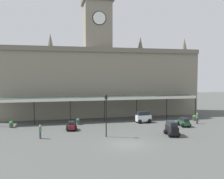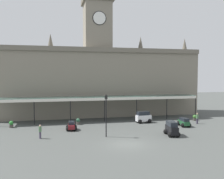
{
  "view_description": "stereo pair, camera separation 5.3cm",
  "coord_description": "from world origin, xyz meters",
  "px_view_note": "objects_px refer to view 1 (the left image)",
  "views": [
    {
      "loc": [
        -7.41,
        -25.32,
        7.57
      ],
      "look_at": [
        0.0,
        7.64,
        5.55
      ],
      "focal_mm": 39.35,
      "sensor_mm": 36.0,
      "label": 1
    },
    {
      "loc": [
        -7.36,
        -25.33,
        7.57
      ],
      "look_at": [
        0.0,
        7.64,
        5.55
      ],
      "focal_mm": 39.35,
      "sensor_mm": 36.0,
      "label": 2
    }
  ],
  "objects_px": {
    "pedestrian_near_entrance": "(197,118)",
    "planter_by_canopy": "(11,124)",
    "car_maroon_sedan": "(71,126)",
    "pedestrian_crossing_forecourt": "(40,131)",
    "planter_near_kerb": "(78,121)",
    "car_white_van": "(143,118)",
    "victorian_lamppost": "(106,111)",
    "planter_forecourt_centre": "(194,118)",
    "car_black_van": "(172,129)",
    "car_green_estate": "(184,122)"
  },
  "relations": [
    {
      "from": "car_black_van",
      "to": "pedestrian_near_entrance",
      "type": "height_order",
      "value": "car_black_van"
    },
    {
      "from": "car_white_van",
      "to": "victorian_lamppost",
      "type": "distance_m",
      "value": 10.81
    },
    {
      "from": "car_maroon_sedan",
      "to": "victorian_lamppost",
      "type": "distance_m",
      "value": 6.64
    },
    {
      "from": "victorian_lamppost",
      "to": "car_black_van",
      "type": "bearing_deg",
      "value": -8.31
    },
    {
      "from": "car_maroon_sedan",
      "to": "planter_near_kerb",
      "type": "bearing_deg",
      "value": 71.32
    },
    {
      "from": "pedestrian_near_entrance",
      "to": "car_green_estate",
      "type": "bearing_deg",
      "value": -156.2
    },
    {
      "from": "car_black_van",
      "to": "planter_near_kerb",
      "type": "xyz_separation_m",
      "value": [
        -10.85,
        9.36,
        -0.32
      ]
    },
    {
      "from": "pedestrian_near_entrance",
      "to": "victorian_lamppost",
      "type": "relative_size",
      "value": 0.32
    },
    {
      "from": "pedestrian_crossing_forecourt",
      "to": "planter_by_canopy",
      "type": "relative_size",
      "value": 1.74
    },
    {
      "from": "car_maroon_sedan",
      "to": "planter_by_canopy",
      "type": "height_order",
      "value": "car_maroon_sedan"
    },
    {
      "from": "car_white_van",
      "to": "car_green_estate",
      "type": "relative_size",
      "value": 1.09
    },
    {
      "from": "planter_by_canopy",
      "to": "pedestrian_crossing_forecourt",
      "type": "bearing_deg",
      "value": -58.36
    },
    {
      "from": "planter_near_kerb",
      "to": "planter_forecourt_centre",
      "type": "relative_size",
      "value": 1.0
    },
    {
      "from": "car_black_van",
      "to": "planter_near_kerb",
      "type": "bearing_deg",
      "value": 139.21
    },
    {
      "from": "planter_forecourt_centre",
      "to": "car_black_van",
      "type": "bearing_deg",
      "value": -134.5
    },
    {
      "from": "planter_near_kerb",
      "to": "planter_by_canopy",
      "type": "bearing_deg",
      "value": -179.85
    },
    {
      "from": "pedestrian_near_entrance",
      "to": "planter_by_canopy",
      "type": "height_order",
      "value": "pedestrian_near_entrance"
    },
    {
      "from": "pedestrian_near_entrance",
      "to": "planter_forecourt_centre",
      "type": "relative_size",
      "value": 1.74
    },
    {
      "from": "car_white_van",
      "to": "pedestrian_near_entrance",
      "type": "distance_m",
      "value": 8.29
    },
    {
      "from": "car_white_van",
      "to": "planter_forecourt_centre",
      "type": "distance_m",
      "value": 8.88
    },
    {
      "from": "car_white_van",
      "to": "planter_by_canopy",
      "type": "distance_m",
      "value": 19.81
    },
    {
      "from": "car_green_estate",
      "to": "pedestrian_near_entrance",
      "type": "relative_size",
      "value": 1.38
    },
    {
      "from": "car_green_estate",
      "to": "planter_by_canopy",
      "type": "bearing_deg",
      "value": 169.33
    },
    {
      "from": "victorian_lamppost",
      "to": "car_white_van",
      "type": "bearing_deg",
      "value": 44.69
    },
    {
      "from": "planter_near_kerb",
      "to": "car_green_estate",
      "type": "bearing_deg",
      "value": -17.2
    },
    {
      "from": "planter_by_canopy",
      "to": "planter_near_kerb",
      "type": "height_order",
      "value": "same"
    },
    {
      "from": "planter_near_kerb",
      "to": "pedestrian_crossing_forecourt",
      "type": "bearing_deg",
      "value": -124.84
    },
    {
      "from": "car_black_van",
      "to": "pedestrian_crossing_forecourt",
      "type": "distance_m",
      "value": 16.07
    },
    {
      "from": "pedestrian_near_entrance",
      "to": "planter_by_canopy",
      "type": "bearing_deg",
      "value": 173.15
    },
    {
      "from": "pedestrian_near_entrance",
      "to": "car_maroon_sedan",
      "type": "bearing_deg",
      "value": -179.36
    },
    {
      "from": "car_green_estate",
      "to": "pedestrian_near_entrance",
      "type": "bearing_deg",
      "value": 23.8
    },
    {
      "from": "car_white_van",
      "to": "victorian_lamppost",
      "type": "relative_size",
      "value": 0.48
    },
    {
      "from": "car_white_van",
      "to": "planter_near_kerb",
      "type": "relative_size",
      "value": 2.6
    },
    {
      "from": "car_white_van",
      "to": "victorian_lamppost",
      "type": "height_order",
      "value": "victorian_lamppost"
    },
    {
      "from": "car_maroon_sedan",
      "to": "planter_by_canopy",
      "type": "bearing_deg",
      "value": 157.07
    },
    {
      "from": "car_maroon_sedan",
      "to": "car_green_estate",
      "type": "bearing_deg",
      "value": -3.89
    },
    {
      "from": "pedestrian_crossing_forecourt",
      "to": "pedestrian_near_entrance",
      "type": "height_order",
      "value": "same"
    },
    {
      "from": "car_maroon_sedan",
      "to": "car_green_estate",
      "type": "relative_size",
      "value": 0.91
    },
    {
      "from": "car_white_van",
      "to": "pedestrian_near_entrance",
      "type": "height_order",
      "value": "car_white_van"
    },
    {
      "from": "car_green_estate",
      "to": "planter_forecourt_centre",
      "type": "height_order",
      "value": "car_green_estate"
    },
    {
      "from": "car_maroon_sedan",
      "to": "car_white_van",
      "type": "bearing_deg",
      "value": 13.75
    },
    {
      "from": "pedestrian_near_entrance",
      "to": "planter_near_kerb",
      "type": "height_order",
      "value": "pedestrian_near_entrance"
    },
    {
      "from": "pedestrian_near_entrance",
      "to": "victorian_lamppost",
      "type": "xyz_separation_m",
      "value": [
        -15.37,
        -4.83,
        2.31
      ]
    },
    {
      "from": "car_white_van",
      "to": "planter_by_canopy",
      "type": "relative_size",
      "value": 2.6
    },
    {
      "from": "planter_near_kerb",
      "to": "planter_forecourt_centre",
      "type": "distance_m",
      "value": 19.12
    },
    {
      "from": "car_black_van",
      "to": "victorian_lamppost",
      "type": "xyz_separation_m",
      "value": [
        -8.11,
        1.18,
        2.41
      ]
    },
    {
      "from": "pedestrian_crossing_forecourt",
      "to": "pedestrian_near_entrance",
      "type": "xyz_separation_m",
      "value": [
        23.19,
        3.96,
        0.0
      ]
    },
    {
      "from": "planter_near_kerb",
      "to": "planter_forecourt_centre",
      "type": "bearing_deg",
      "value": -2.91
    },
    {
      "from": "car_green_estate",
      "to": "planter_by_canopy",
      "type": "height_order",
      "value": "car_green_estate"
    },
    {
      "from": "car_white_van",
      "to": "car_black_van",
      "type": "xyz_separation_m",
      "value": [
        0.62,
        -8.59,
        0.0
      ]
    }
  ]
}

